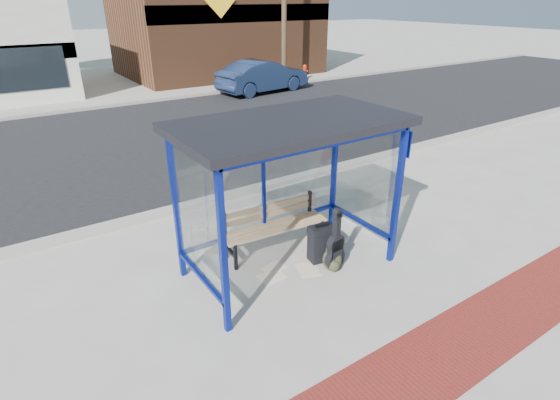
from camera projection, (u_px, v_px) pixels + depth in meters
ground at (289, 267)px, 7.03m from camera, size 120.00×120.00×0.00m
brick_paver_strip at (417, 371)px, 5.07m from camera, size 60.00×1.00×0.01m
curb_near at (211, 200)px, 9.19m from camera, size 60.00×0.25×0.12m
street_asphalt at (137, 142)px, 13.06m from camera, size 60.00×10.00×0.00m
curb_far at (96, 107)px, 16.87m from camera, size 60.00×0.25×0.12m
far_sidewalk at (86, 100)px, 18.33m from camera, size 60.00×4.00×0.01m
bus_shelter at (288, 143)px, 6.21m from camera, size 3.30×1.80×2.42m
storefront_brown at (216, 11)px, 23.62m from camera, size 10.00×7.08×6.40m
bench at (273, 224)px, 7.33m from camera, size 1.86×0.58×0.86m
guitar_bag at (335, 249)px, 6.83m from camera, size 0.38×0.16×1.02m
suitcase at (321, 243)px, 7.09m from camera, size 0.43×0.31×0.68m
backpack at (332, 260)px, 6.88m from camera, size 0.37×0.36×0.37m
sign_post at (399, 180)px, 7.04m from camera, size 0.13×0.28×2.27m
newspaper_a at (272, 277)px, 6.78m from camera, size 0.40×0.32×0.01m
newspaper_b at (274, 268)px, 7.00m from camera, size 0.41×0.35×0.01m
newspaper_c at (308, 270)px, 6.95m from camera, size 0.44×0.49×0.01m
parked_car at (263, 76)px, 19.53m from camera, size 4.45×2.04×1.41m
fire_hydrant at (305, 71)px, 22.77m from camera, size 0.34×0.22×0.74m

